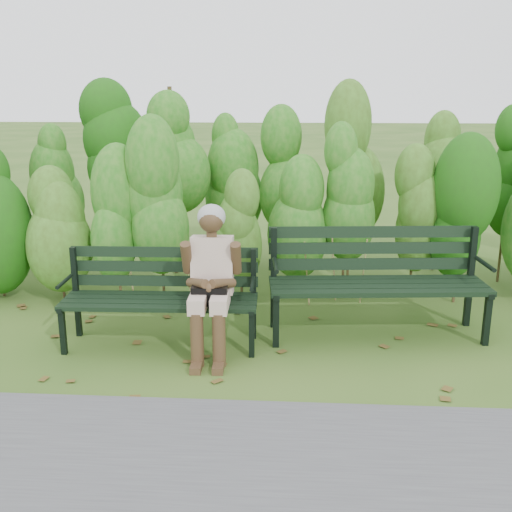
{
  "coord_description": "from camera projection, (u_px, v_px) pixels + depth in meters",
  "views": [
    {
      "loc": [
        0.33,
        -4.84,
        2.18
      ],
      "look_at": [
        0.0,
        0.35,
        0.75
      ],
      "focal_mm": 42.0,
      "sensor_mm": 36.0,
      "label": 1
    }
  ],
  "objects": [
    {
      "name": "ground",
      "position": [
        253.0,
        349.0,
        5.26
      ],
      "size": [
        80.0,
        80.0,
        0.0
      ],
      "primitive_type": "plane",
      "color": "#2E5218"
    },
    {
      "name": "hedge_band",
      "position": [
        265.0,
        177.0,
        6.72
      ],
      "size": [
        11.04,
        1.67,
        2.42
      ],
      "color": "#47381E",
      "rests_on": "ground"
    },
    {
      "name": "leaf_litter",
      "position": [
        197.0,
        351.0,
        5.2
      ],
      "size": [
        5.75,
        2.16,
        0.01
      ],
      "color": "brown",
      "rests_on": "ground"
    },
    {
      "name": "bench_left",
      "position": [
        162.0,
        289.0,
        5.28
      ],
      "size": [
        1.71,
        0.6,
        0.85
      ],
      "color": "black",
      "rests_on": "ground"
    },
    {
      "name": "bench_right",
      "position": [
        376.0,
        273.0,
        5.49
      ],
      "size": [
        2.0,
        0.8,
        0.98
      ],
      "color": "black",
      "rests_on": "ground"
    },
    {
      "name": "seated_woman",
      "position": [
        211.0,
        272.0,
        5.04
      ],
      "size": [
        0.51,
        0.75,
        1.27
      ],
      "color": "#C0A393",
      "rests_on": "ground"
    }
  ]
}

